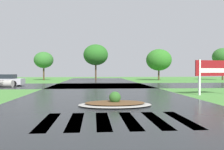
% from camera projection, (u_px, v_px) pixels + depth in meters
% --- Properties ---
extents(asphalt_roadway, '(10.75, 80.00, 0.01)m').
position_uv_depth(asphalt_roadway, '(108.00, 101.00, 12.67)').
color(asphalt_roadway, '#232628').
rests_on(asphalt_roadway, ground).
extents(asphalt_cross_road, '(90.00, 9.67, 0.01)m').
position_uv_depth(asphalt_cross_road, '(100.00, 85.00, 26.38)').
color(asphalt_cross_road, '#232628').
rests_on(asphalt_cross_road, ground).
extents(crosswalk_stripes, '(4.95, 2.96, 0.01)m').
position_uv_depth(crosswalk_stripes, '(116.00, 120.00, 7.81)').
color(crosswalk_stripes, white).
rests_on(crosswalk_stripes, ground).
extents(estate_billboard, '(2.90, 0.77, 2.44)m').
position_uv_depth(estate_billboard, '(213.00, 70.00, 16.31)').
color(estate_billboard, white).
rests_on(estate_billboard, ground).
extents(median_island, '(3.48, 2.18, 0.68)m').
position_uv_depth(median_island, '(115.00, 103.00, 11.08)').
color(median_island, '#9E9B93').
rests_on(median_island, ground).
extents(car_blue_compact, '(4.58, 2.05, 1.28)m').
position_uv_depth(car_blue_compact, '(2.00, 81.00, 25.39)').
color(car_blue_compact, '#B7B7BF').
rests_on(car_blue_compact, ground).
extents(drainage_pipe_stack, '(2.52, 1.13, 0.71)m').
position_uv_depth(drainage_pipe_stack, '(1.00, 84.00, 23.78)').
color(drainage_pipe_stack, '#9E9B93').
rests_on(drainage_pipe_stack, ground).
extents(background_treeline, '(35.38, 6.32, 6.44)m').
position_uv_depth(background_treeline, '(132.00, 58.00, 41.66)').
color(background_treeline, '#4C3823').
rests_on(background_treeline, ground).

